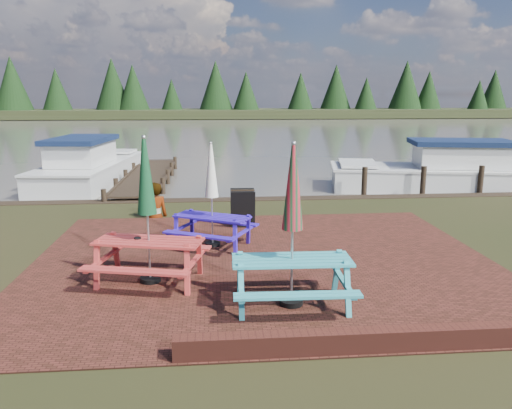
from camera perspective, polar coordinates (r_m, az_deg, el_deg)
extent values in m
plane|color=black|center=(8.94, 1.54, -8.65)|extent=(120.00, 120.00, 0.00)
cube|color=#361911|center=(9.87, 0.88, -6.52)|extent=(9.00, 7.50, 0.02)
cube|color=#4C1E16|center=(6.91, 17.02, -14.49)|extent=(6.00, 0.22, 0.30)
cube|color=#46433C|center=(45.41, -3.83, 8.37)|extent=(120.00, 60.00, 0.02)
cube|color=black|center=(74.34, -4.34, 10.34)|extent=(120.00, 10.00, 1.20)
cube|color=teal|center=(7.69, 4.12, -6.34)|extent=(1.84, 0.76, 0.04)
cube|color=teal|center=(7.15, 4.81, -10.33)|extent=(1.82, 0.29, 0.04)
cube|color=teal|center=(8.42, 3.48, -6.72)|extent=(1.82, 0.29, 0.04)
cube|color=teal|center=(7.75, -1.77, -9.08)|extent=(0.13, 1.58, 0.75)
cube|color=teal|center=(7.95, 9.78, -8.70)|extent=(0.13, 1.58, 0.75)
cylinder|color=black|center=(7.94, 4.04, -11.10)|extent=(0.36, 0.36, 0.10)
cylinder|color=#B2B2B7|center=(7.54, 4.18, -2.63)|extent=(0.04, 0.04, 2.52)
cone|color=#B21929|center=(7.40, 4.26, 1.90)|extent=(0.32, 0.32, 1.26)
cube|color=#B7332F|center=(8.80, -12.17, -4.13)|extent=(1.94, 1.12, 0.04)
cube|color=#B7332F|center=(8.28, -13.77, -7.41)|extent=(1.83, 0.67, 0.04)
cube|color=#B7332F|center=(9.50, -10.62, -4.67)|extent=(1.83, 0.67, 0.04)
cube|color=#B7332F|center=(9.21, -16.69, -6.07)|extent=(0.45, 1.55, 0.75)
cube|color=#B7332F|center=(8.67, -7.13, -6.79)|extent=(0.45, 1.55, 0.75)
cylinder|color=black|center=(9.02, -11.97, -8.39)|extent=(0.36, 0.36, 0.10)
cylinder|color=#B2B2B7|center=(8.67, -12.33, -0.85)|extent=(0.04, 0.04, 2.53)
cone|color=#114021|center=(8.55, -12.51, 3.11)|extent=(0.32, 0.32, 1.27)
cube|color=#2F17AF|center=(10.72, -5.04, -1.39)|extent=(1.72, 1.30, 0.04)
cube|color=#2F17AF|center=(10.27, -6.57, -3.55)|extent=(1.53, 0.93, 0.04)
cube|color=#2F17AF|center=(11.31, -3.60, -1.99)|extent=(1.53, 0.93, 0.04)
cube|color=#2F17AF|center=(11.13, -8.20, -2.71)|extent=(0.70, 1.27, 0.66)
cube|color=#2F17AF|center=(10.51, -1.62, -3.50)|extent=(0.70, 1.27, 0.66)
cylinder|color=black|center=(10.88, -4.98, -4.55)|extent=(0.32, 0.32, 0.09)
cylinder|color=#B2B2B7|center=(10.62, -5.09, 1.00)|extent=(0.03, 0.03, 2.23)
cone|color=silver|center=(10.53, -5.14, 3.86)|extent=(0.29, 0.29, 1.12)
cube|color=black|center=(12.09, -1.48, -0.64)|extent=(0.59, 0.25, 0.94)
cube|color=black|center=(12.40, -1.57, -0.31)|extent=(0.59, 0.25, 0.94)
cube|color=black|center=(12.15, -1.54, 1.63)|extent=(0.59, 0.06, 0.03)
cube|color=black|center=(20.18, -12.19, 3.35)|extent=(1.60, 9.00, 0.06)
cube|color=black|center=(20.28, -14.30, 3.43)|extent=(0.08, 9.00, 0.08)
cube|color=black|center=(20.10, -10.07, 3.54)|extent=(0.08, 9.00, 0.08)
cylinder|color=black|center=(15.99, -16.94, -0.07)|extent=(0.16, 0.16, 1.00)
cylinder|color=black|center=(15.73, -11.23, 0.04)|extent=(0.16, 0.16, 1.00)
cube|color=silver|center=(20.56, -18.32, 3.18)|extent=(3.11, 7.14, 0.99)
cube|color=silver|center=(20.49, -18.42, 4.60)|extent=(3.17, 7.29, 0.08)
cube|color=silver|center=(19.66, -19.31, 5.63)|extent=(2.01, 3.08, 0.84)
cube|color=#101C3B|center=(19.62, -19.41, 7.00)|extent=(2.25, 3.51, 0.18)
cube|color=silver|center=(22.96, -16.28, 5.84)|extent=(2.14, 1.46, 0.10)
cube|color=silver|center=(19.30, 19.63, 2.50)|extent=(7.59, 3.87, 0.97)
cube|color=silver|center=(19.23, 19.74, 3.97)|extent=(7.74, 3.95, 0.08)
cube|color=silver|center=(19.40, 22.35, 5.22)|extent=(3.34, 2.36, 0.82)
cube|color=#101C3B|center=(19.35, 22.46, 6.58)|extent=(3.80, 2.65, 0.17)
cube|color=silver|center=(18.76, 11.55, 4.64)|extent=(1.69, 2.35, 0.10)
cube|color=silver|center=(21.52, 23.68, 4.89)|extent=(1.59, 2.16, 0.10)
imported|color=gray|center=(13.39, -11.59, 2.41)|extent=(0.81, 0.68, 1.88)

